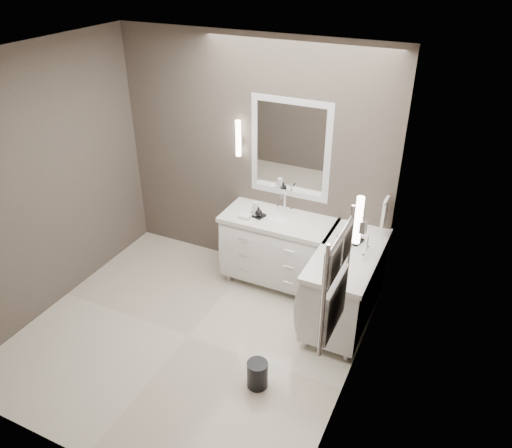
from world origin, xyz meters
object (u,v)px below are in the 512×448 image
at_px(towel_ladder, 335,287).
at_px(waste_bin, 257,374).
at_px(vanity_back, 278,246).
at_px(vanity_right, 345,282).

distance_m(towel_ladder, waste_bin, 1.42).
bearing_deg(vanity_back, towel_ladder, -55.90).
bearing_deg(vanity_right, vanity_back, 159.62).
relative_size(vanity_back, towel_ladder, 1.38).
distance_m(vanity_right, waste_bin, 1.30).
relative_size(vanity_right, waste_bin, 4.69).
height_order(vanity_right, waste_bin, vanity_right).
bearing_deg(waste_bin, vanity_right, 70.12).
xyz_separation_m(vanity_right, towel_ladder, (0.23, -1.30, 0.91)).
distance_m(vanity_back, waste_bin, 1.61).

